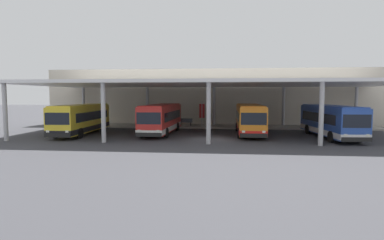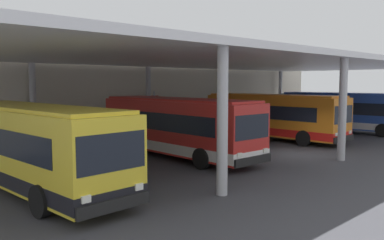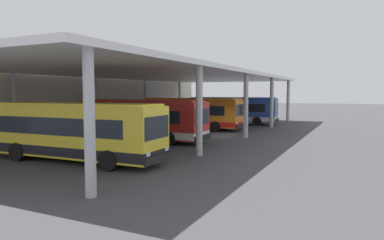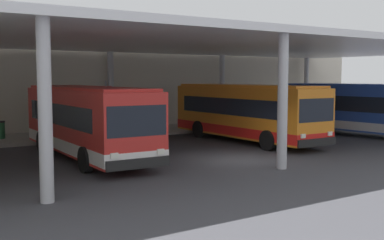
{
  "view_description": "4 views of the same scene",
  "coord_description": "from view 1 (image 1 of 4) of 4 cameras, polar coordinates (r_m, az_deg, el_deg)",
  "views": [
    {
      "loc": [
        1.21,
        -28.71,
        4.15
      ],
      "look_at": [
        -1.95,
        2.88,
        1.62
      ],
      "focal_mm": 28.93,
      "sensor_mm": 36.0,
      "label": 1
    },
    {
      "loc": [
        -19.9,
        -11.91,
        4.01
      ],
      "look_at": [
        -4.36,
        4.06,
        1.94
      ],
      "focal_mm": 37.88,
      "sensor_mm": 36.0,
      "label": 2
    },
    {
      "loc": [
        -27.92,
        -11.08,
        3.72
      ],
      "look_at": [
        -0.64,
        2.15,
        1.34
      ],
      "focal_mm": 32.66,
      "sensor_mm": 36.0,
      "label": 3
    },
    {
      "loc": [
        -13.39,
        -16.16,
        3.6
      ],
      "look_at": [
        0.08,
        3.95,
        1.44
      ],
      "focal_mm": 45.33,
      "sensor_mm": 36.0,
      "label": 4
    }
  ],
  "objects": [
    {
      "name": "ground_plane",
      "position": [
        29.03,
        3.27,
        -3.67
      ],
      "size": [
        200.0,
        200.0,
        0.0
      ],
      "primitive_type": "plane",
      "color": "#3D3D42"
    },
    {
      "name": "station_building_facade",
      "position": [
        43.73,
        4.14,
        4.25
      ],
      "size": [
        48.0,
        1.6,
        7.85
      ],
      "primitive_type": "cube",
      "color": "beige",
      "rests_on": "ground"
    },
    {
      "name": "bus_second_bay",
      "position": [
        33.63,
        -5.65,
        0.28
      ],
      "size": [
        2.95,
        10.6,
        3.17
      ],
      "color": "red",
      "rests_on": "ground"
    },
    {
      "name": "trash_bin",
      "position": [
        41.73,
        -6.17,
        -0.25
      ],
      "size": [
        0.52,
        0.52,
        0.98
      ],
      "color": "#236638",
      "rests_on": "platform_kerb"
    },
    {
      "name": "bus_nearest_bay",
      "position": [
        35.09,
        -19.7,
        0.21
      ],
      "size": [
        2.96,
        10.61,
        3.17
      ],
      "color": "yellow",
      "rests_on": "ground"
    },
    {
      "name": "canopy_shelter",
      "position": [
        34.25,
        3.71,
        6.45
      ],
      "size": [
        40.0,
        17.0,
        5.55
      ],
      "color": "silver",
      "rests_on": "ground"
    },
    {
      "name": "bus_far_bay",
      "position": [
        33.3,
        24.15,
        -0.14
      ],
      "size": [
        3.23,
        10.68,
        3.17
      ],
      "color": "#284CA8",
      "rests_on": "ground"
    },
    {
      "name": "platform_kerb",
      "position": [
        40.68,
        3.98,
        -1.18
      ],
      "size": [
        42.0,
        4.5,
        0.18
      ],
      "primitive_type": "cube",
      "color": "#A39E93",
      "rests_on": "ground"
    },
    {
      "name": "bus_middle_bay",
      "position": [
        33.43,
        10.56,
        0.2
      ],
      "size": [
        2.82,
        10.56,
        3.17
      ],
      "color": "orange",
      "rests_on": "ground"
    },
    {
      "name": "bench_waiting",
      "position": [
        40.97,
        -1.2,
        -0.33
      ],
      "size": [
        1.8,
        0.45,
        0.92
      ],
      "color": "#4C515B",
      "rests_on": "platform_kerb"
    },
    {
      "name": "banner_sign",
      "position": [
        39.8,
        1.84,
        1.43
      ],
      "size": [
        0.7,
        0.12,
        3.2
      ],
      "color": "#B2B2B7",
      "rests_on": "platform_kerb"
    }
  ]
}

